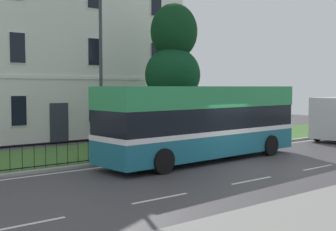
# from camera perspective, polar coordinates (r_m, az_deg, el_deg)

# --- Properties ---
(ground_plane) EXTENTS (60.00, 56.00, 0.18)m
(ground_plane) POSITION_cam_1_polar(r_m,az_deg,el_deg) (19.25, 8.03, -6.08)
(ground_plane) COLOR #454144
(georgian_townhouse) EXTENTS (18.76, 8.73, 12.52)m
(georgian_townhouse) POSITION_cam_1_polar(r_m,az_deg,el_deg) (30.10, -17.37, 9.57)
(georgian_townhouse) COLOR silver
(georgian_townhouse) RESTS_ON ground_plane
(iron_verge_railing) EXTENTS (15.22, 0.04, 0.97)m
(iron_verge_railing) POSITION_cam_1_polar(r_m,az_deg,el_deg) (19.79, -4.86, -3.92)
(iron_verge_railing) COLOR black
(iron_verge_railing) RESTS_ON ground_plane
(evergreen_tree) EXTENTS (4.84, 4.84, 8.11)m
(evergreen_tree) POSITION_cam_1_polar(r_m,az_deg,el_deg) (25.74, 0.72, 3.03)
(evergreen_tree) COLOR #423328
(evergreen_tree) RESTS_ON ground_plane
(single_decker_bus) EXTENTS (10.32, 3.02, 3.26)m
(single_decker_bus) POSITION_cam_1_polar(r_m,az_deg,el_deg) (19.64, 4.54, -0.78)
(single_decker_bus) COLOR #1B677C
(single_decker_bus) RESTS_ON ground_plane
(street_lamp_post) EXTENTS (0.36, 0.24, 7.77)m
(street_lamp_post) POSITION_cam_1_polar(r_m,az_deg,el_deg) (19.57, -8.58, 7.38)
(street_lamp_post) COLOR #333338
(street_lamp_post) RESTS_ON ground_plane
(litter_bin) EXTENTS (0.52, 0.52, 1.22)m
(litter_bin) POSITION_cam_1_polar(r_m,az_deg,el_deg) (22.44, 1.79, -2.73)
(litter_bin) COLOR #23472D
(litter_bin) RESTS_ON ground_plane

